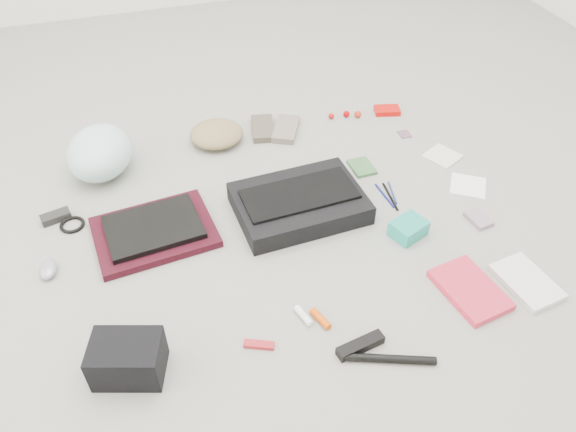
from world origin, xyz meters
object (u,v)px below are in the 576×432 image
object	(u,v)px
laptop	(153,227)
accordion_wallet	(408,229)
messenger_bag	(299,203)
book_red	(470,290)
camera_bag	(128,359)
bike_helmet	(100,153)

from	to	relation	value
laptop	accordion_wallet	xyz separation A→B (m)	(0.81, -0.26, -0.01)
messenger_bag	laptop	distance (m)	0.50
messenger_bag	book_red	size ratio (longest dim) A/B	1.90
messenger_bag	camera_bag	world-z (taller)	camera_bag
messenger_bag	laptop	size ratio (longest dim) A/B	1.42
messenger_bag	book_red	world-z (taller)	messenger_bag
laptop	bike_helmet	world-z (taller)	bike_helmet
messenger_bag	accordion_wallet	distance (m)	0.38
camera_bag	accordion_wallet	world-z (taller)	camera_bag
laptop	book_red	xyz separation A→B (m)	(0.87, -0.54, -0.03)
messenger_bag	book_red	distance (m)	0.63
camera_bag	book_red	world-z (taller)	camera_bag
book_red	accordion_wallet	size ratio (longest dim) A/B	2.07
book_red	laptop	bearing A→B (deg)	139.66
book_red	accordion_wallet	xyz separation A→B (m)	(-0.07, 0.28, 0.02)
bike_helmet	camera_bag	bearing A→B (deg)	-72.97
camera_bag	book_red	distance (m)	1.01
laptop	bike_helmet	distance (m)	0.43
bike_helmet	book_red	xyz separation A→B (m)	(1.01, -0.95, -0.08)
accordion_wallet	messenger_bag	bearing A→B (deg)	123.18
bike_helmet	accordion_wallet	distance (m)	1.16
book_red	camera_bag	bearing A→B (deg)	169.38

